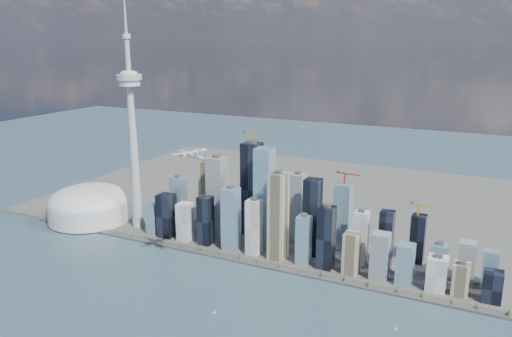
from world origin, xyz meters
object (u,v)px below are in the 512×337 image
at_px(sailboat_west, 214,312).
at_px(dome_stadium, 90,205).
at_px(airplane, 191,154).
at_px(needle_tower, 132,130).
at_px(sailboat_east, 396,328).

bearing_deg(sailboat_west, dome_stadium, 145.28).
xyz_separation_m(dome_stadium, airplane, (420.77, -179.90, 207.05)).
bearing_deg(airplane, needle_tower, 169.33).
height_order(needle_tower, sailboat_east, needle_tower).
height_order(needle_tower, airplane, needle_tower).
xyz_separation_m(needle_tower, dome_stadium, (-140.00, -10.00, -196.40)).
relative_size(dome_stadium, sailboat_west, 23.58).
bearing_deg(needle_tower, sailboat_west, -35.35).
bearing_deg(airplane, sailboat_east, 25.73).
bearing_deg(dome_stadium, sailboat_west, -26.14).
height_order(needle_tower, sailboat_west, needle_tower).
relative_size(needle_tower, sailboat_east, 60.27).
bearing_deg(needle_tower, dome_stadium, -175.91).
bearing_deg(airplane, sailboat_west, -16.19).
height_order(sailboat_west, sailboat_east, sailboat_east).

